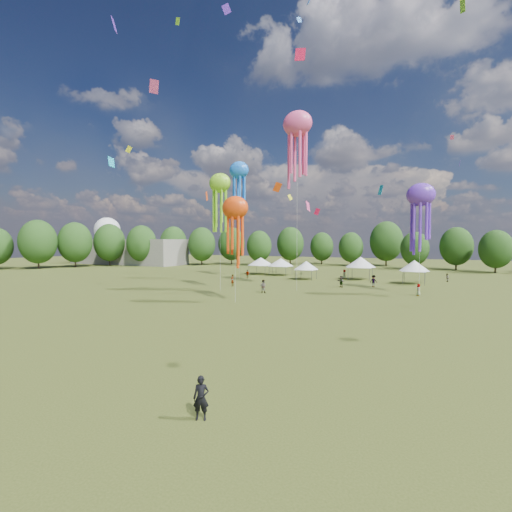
% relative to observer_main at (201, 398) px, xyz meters
% --- Properties ---
extents(ground, '(300.00, 300.00, 0.00)m').
position_rel_observer_main_xyz_m(ground, '(-8.69, 2.63, -0.90)').
color(ground, '#384416').
rests_on(ground, ground).
extents(observer_main, '(0.78, 0.66, 1.81)m').
position_rel_observer_main_xyz_m(observer_main, '(0.00, 0.00, 0.00)').
color(observer_main, black).
rests_on(observer_main, ground).
extents(spectator_near, '(0.96, 0.76, 1.89)m').
position_rel_observer_main_xyz_m(spectator_near, '(-13.05, 34.11, 0.04)').
color(spectator_near, gray).
rests_on(spectator_near, ground).
extents(spectators_far, '(36.45, 23.14, 1.92)m').
position_rel_observer_main_xyz_m(spectators_far, '(-4.53, 49.03, -0.00)').
color(spectators_far, gray).
rests_on(spectators_far, ground).
extents(festival_tents, '(37.04, 11.49, 4.38)m').
position_rel_observer_main_xyz_m(festival_tents, '(-11.72, 58.19, 2.12)').
color(festival_tents, '#47474C').
rests_on(festival_tents, ground).
extents(show_kites, '(36.25, 26.61, 26.48)m').
position_rel_observer_main_xyz_m(show_kites, '(-12.12, 39.22, 15.91)').
color(show_kites, '#8BDF24').
rests_on(show_kites, ground).
extents(small_kites, '(76.30, 61.86, 46.72)m').
position_rel_observer_main_xyz_m(small_kites, '(-9.68, 46.33, 28.97)').
color(small_kites, '#8BDF24').
rests_on(small_kites, ground).
extents(treeline, '(201.57, 95.24, 13.43)m').
position_rel_observer_main_xyz_m(treeline, '(-12.55, 65.15, 5.64)').
color(treeline, '#38281C').
rests_on(treeline, ground).
extents(hangar, '(40.00, 12.00, 8.00)m').
position_rel_observer_main_xyz_m(hangar, '(-80.69, 74.63, 3.10)').
color(hangar, gray).
rests_on(hangar, ground).
extents(radome, '(9.00, 9.00, 16.00)m').
position_rel_observer_main_xyz_m(radome, '(-96.69, 80.63, 9.08)').
color(radome, white).
rests_on(radome, ground).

